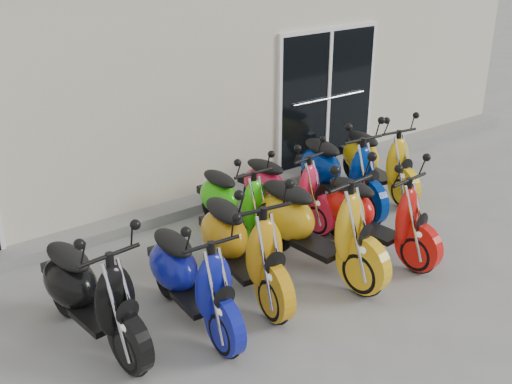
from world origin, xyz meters
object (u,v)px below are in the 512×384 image
Objects in this scene: scooter_front_red at (377,202)px; scooter_front_black at (89,279)px; scooter_front_orange_a at (242,232)px; scooter_front_blue at (191,265)px; scooter_back_red at (285,179)px; scooter_front_orange_b at (316,211)px; scooter_back_yellow at (378,151)px; scooter_back_green at (236,193)px; scooter_back_blue at (340,161)px.

scooter_front_black is at bearing 168.73° from scooter_front_red.
scooter_front_orange_a reaches higher than scooter_front_red.
scooter_front_orange_a is at bearing 17.88° from scooter_front_blue.
scooter_front_red is at bearing -11.69° from scooter_front_black.
scooter_front_black reaches higher than scooter_front_blue.
scooter_back_red is (1.50, 1.11, -0.10)m from scooter_front_orange_a.
scooter_front_red is at bearing -0.31° from scooter_front_orange_a.
scooter_front_orange_b reaches higher than scooter_back_red.
scooter_front_orange_a is at bearing -153.25° from scooter_back_yellow.
scooter_front_red is 1.07× the size of scooter_back_green.
scooter_back_green is (0.68, 1.10, -0.10)m from scooter_front_orange_a.
scooter_front_black is 0.91× the size of scooter_front_orange_b.
scooter_front_blue is 4.21m from scooter_back_yellow.
scooter_front_blue is at bearing -157.84° from scooter_front_orange_a.
scooter_back_red is 0.95× the size of scooter_back_yellow.
scooter_front_orange_b is at bearing 5.60° from scooter_front_blue.
scooter_front_orange_a is (0.77, 0.20, 0.05)m from scooter_front_blue.
scooter_back_green is (-0.26, 1.24, -0.14)m from scooter_front_orange_b.
scooter_front_blue is 2.62m from scooter_back_red.
scooter_front_red reaches higher than scooter_front_blue.
scooter_back_blue is (4.11, 0.88, 0.02)m from scooter_front_black.
scooter_front_orange_a is 1.15× the size of scooter_back_green.
scooter_front_orange_a reaches higher than scooter_back_yellow.
scooter_back_yellow is at bearing 37.42° from scooter_front_red.
scooter_front_orange_b is at bearing -123.13° from scooter_back_red.
scooter_front_red is (3.54, -0.37, -0.02)m from scooter_front_black.
scooter_front_black is at bearing -160.50° from scooter_back_yellow.
scooter_back_red is at bearing 60.29° from scooter_front_orange_b.
scooter_back_blue is at bearing 6.30° from scooter_front_black.
scooter_front_blue is at bearing -137.39° from scooter_back_green.
scooter_front_black is 2.59m from scooter_back_green.
scooter_front_black is 3.36m from scooter_back_red.
scooter_front_blue is 0.95× the size of scooter_back_blue.
scooter_front_black is 1.03× the size of scooter_front_red.
scooter_front_blue is at bearing 173.47° from scooter_front_red.
scooter_front_red is 1.37m from scooter_back_blue.
scooter_back_yellow is (2.57, -0.04, 0.03)m from scooter_back_green.
scooter_front_orange_a reaches higher than scooter_front_black.
scooter_front_black is 3.56m from scooter_front_red.
scooter_front_orange_a is at bearing -152.54° from scooter_back_red.
scooter_back_yellow is (1.75, -0.05, 0.03)m from scooter_back_red.
scooter_front_blue is at bearing -24.24° from scooter_front_black.
scooter_front_blue is at bearing -159.03° from scooter_back_red.
scooter_back_green is at bearing 124.85° from scooter_front_red.
scooter_front_red is at bearing 2.14° from scooter_front_blue.
scooter_front_blue is (0.94, -0.31, -0.02)m from scooter_front_black.
scooter_front_orange_b reaches higher than scooter_front_orange_a.
scooter_front_orange_a is at bearing 166.74° from scooter_front_red.
scooter_front_blue is 1.07× the size of scooter_back_green.
scooter_back_blue is at bearing 30.06° from scooter_front_orange_a.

